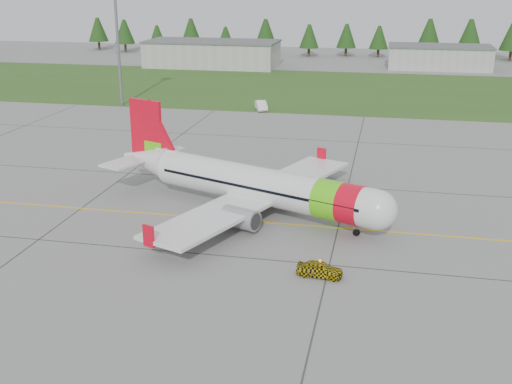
# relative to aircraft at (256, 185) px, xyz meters

# --- Properties ---
(ground) EXTENTS (320.00, 320.00, 0.00)m
(ground) POSITION_rel_aircraft_xyz_m (-1.91, -10.51, -2.73)
(ground) COLOR gray
(ground) RESTS_ON ground
(aircraft) EXTENTS (29.80, 28.31, 9.46)m
(aircraft) POSITION_rel_aircraft_xyz_m (0.00, 0.00, 0.00)
(aircraft) COLOR silver
(aircraft) RESTS_ON ground
(follow_me_car) EXTENTS (1.33, 1.52, 3.51)m
(follow_me_car) POSITION_rel_aircraft_xyz_m (7.56, -12.61, -0.97)
(follow_me_car) COLOR #D8BC0C
(follow_me_car) RESTS_ON ground
(service_van) EXTENTS (2.10, 2.04, 4.79)m
(service_van) POSITION_rel_aircraft_xyz_m (-9.24, 48.46, -0.33)
(service_van) COLOR white
(service_van) RESTS_ON ground
(grass_strip) EXTENTS (320.00, 50.00, 0.03)m
(grass_strip) POSITION_rel_aircraft_xyz_m (-1.91, 71.49, -2.71)
(grass_strip) COLOR #30561E
(grass_strip) RESTS_ON ground
(taxi_guideline) EXTENTS (120.00, 0.25, 0.02)m
(taxi_guideline) POSITION_rel_aircraft_xyz_m (-1.91, -2.51, -2.72)
(taxi_guideline) COLOR gold
(taxi_guideline) RESTS_ON ground
(hangar_west) EXTENTS (32.00, 14.00, 6.00)m
(hangar_west) POSITION_rel_aircraft_xyz_m (-31.91, 99.49, 0.27)
(hangar_west) COLOR #A8A8A3
(hangar_west) RESTS_ON ground
(hangar_east) EXTENTS (24.00, 12.00, 5.20)m
(hangar_east) POSITION_rel_aircraft_xyz_m (23.09, 107.49, -0.13)
(hangar_east) COLOR #A8A8A3
(hangar_east) RESTS_ON ground
(floodlight_mast) EXTENTS (0.50, 0.50, 20.00)m
(floodlight_mast) POSITION_rel_aircraft_xyz_m (-33.91, 47.49, 7.27)
(floodlight_mast) COLOR slate
(floodlight_mast) RESTS_ON ground
(treeline) EXTENTS (160.00, 8.00, 10.00)m
(treeline) POSITION_rel_aircraft_xyz_m (-1.91, 127.49, 2.27)
(treeline) COLOR #1C3F14
(treeline) RESTS_ON ground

